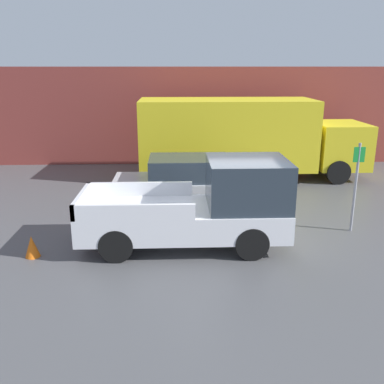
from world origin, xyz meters
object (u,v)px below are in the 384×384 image
at_px(pickup_truck, 204,207).
at_px(parking_sign, 356,183).
at_px(newspaper_box, 233,153).
at_px(car, 186,181).
at_px(traffic_cone, 32,246).
at_px(delivery_truck, 244,136).

xyz_separation_m(pickup_truck, parking_sign, (4.08, 0.79, 0.36)).
xyz_separation_m(parking_sign, newspaper_box, (-2.17, 8.27, -0.84)).
relative_size(car, newspaper_box, 4.33).
bearing_deg(pickup_truck, newspaper_box, 78.13).
xyz_separation_m(car, parking_sign, (4.45, -2.39, 0.56)).
bearing_deg(parking_sign, traffic_cone, -170.65).
xyz_separation_m(newspaper_box, traffic_cone, (-5.99, -9.62, -0.26)).
bearing_deg(car, newspaper_box, 68.85).
height_order(parking_sign, newspaper_box, parking_sign).
bearing_deg(newspaper_box, pickup_truck, -101.87).
bearing_deg(delivery_truck, traffic_cone, -129.89).
height_order(delivery_truck, traffic_cone, delivery_truck).
bearing_deg(pickup_truck, parking_sign, 10.92).
distance_m(delivery_truck, traffic_cone, 9.61).
bearing_deg(traffic_cone, newspaper_box, 58.06).
relative_size(delivery_truck, parking_sign, 3.65).
bearing_deg(delivery_truck, parking_sign, -70.85).
bearing_deg(traffic_cone, parking_sign, 9.35).
bearing_deg(pickup_truck, traffic_cone, -172.24).
xyz_separation_m(pickup_truck, delivery_truck, (2.01, 6.74, 0.66)).
bearing_deg(car, traffic_cone, -134.87).
distance_m(pickup_truck, traffic_cone, 4.19).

